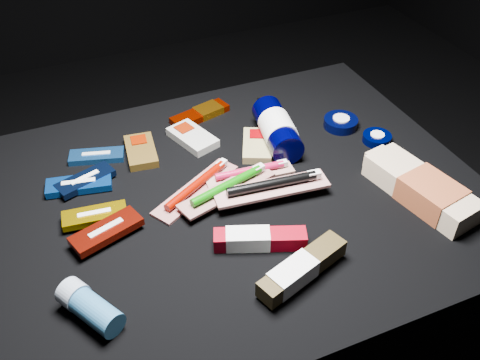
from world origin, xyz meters
name	(u,v)px	position (x,y,z in m)	size (l,w,h in m)	color
ground	(236,314)	(0.00, 0.00, 0.00)	(3.00, 3.00, 0.00)	black
cloth_table	(236,259)	(0.00, 0.00, 0.20)	(0.98, 0.78, 0.40)	black
luna_bar_0	(97,156)	(-0.23, 0.22, 0.41)	(0.12, 0.07, 0.02)	#1B539B
luna_bar_1	(79,185)	(-0.28, 0.13, 0.41)	(0.13, 0.07, 0.02)	#0D4BB4
luna_bar_2	(85,180)	(-0.27, 0.14, 0.41)	(0.13, 0.08, 0.02)	black
luna_bar_3	(95,215)	(-0.27, 0.03, 0.41)	(0.12, 0.06, 0.02)	#B38D00
luna_bar_4	(107,231)	(-0.26, -0.03, 0.42)	(0.14, 0.09, 0.02)	maroon
clif_bar_0	(141,150)	(-0.14, 0.20, 0.41)	(0.07, 0.12, 0.02)	#4D3712
clif_bar_1	(191,136)	(-0.02, 0.21, 0.41)	(0.10, 0.13, 0.02)	#B9B9B0
clif_bar_2	(257,144)	(0.10, 0.12, 0.41)	(0.10, 0.13, 0.02)	#A09459
power_bar	(203,113)	(0.04, 0.29, 0.41)	(0.15, 0.08, 0.02)	#7C1200
lotion_bottle	(277,129)	(0.15, 0.12, 0.44)	(0.10, 0.23, 0.07)	black
cream_tin_upper	(341,123)	(0.32, 0.12, 0.41)	(0.08, 0.08, 0.02)	black
cream_tin_lower	(377,138)	(0.36, 0.04, 0.41)	(0.06, 0.06, 0.02)	black
bodywash_bottle	(422,189)	(0.33, -0.16, 0.42)	(0.13, 0.25, 0.05)	beige
deodorant_stick	(90,307)	(-0.32, -0.18, 0.42)	(0.10, 0.12, 0.05)	#2A638E
toothbrush_pack_0	(197,187)	(-0.07, 0.04, 0.41)	(0.21, 0.15, 0.02)	#A6A09B
toothbrush_pack_1	(251,172)	(0.05, 0.03, 0.41)	(0.19, 0.06, 0.02)	silver
toothbrush_pack_2	(228,187)	(-0.02, 0.00, 0.42)	(0.22, 0.11, 0.02)	#ACA7A1
toothbrush_pack_3	(273,186)	(0.06, -0.04, 0.43)	(0.23, 0.08, 0.03)	silver
toothpaste_carton_red	(256,239)	(-0.02, -0.15, 0.42)	(0.17, 0.09, 0.03)	maroon
toothpaste_carton_green	(299,270)	(0.01, -0.25, 0.42)	(0.18, 0.09, 0.03)	#372B11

